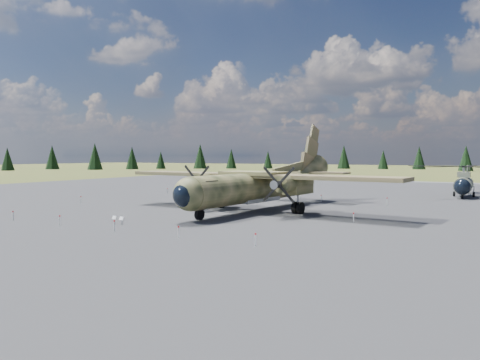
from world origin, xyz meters
The scene contains 8 objects.
ground centered at (0.00, 0.00, 0.00)m, with size 500.00×500.00×0.00m, color brown.
apron centered at (0.00, 10.00, 0.00)m, with size 120.00×120.00×0.04m, color slate.
transport_plane centered at (5.35, 4.25, 2.95)m, with size 31.18×28.24×10.26m.
helicopter_near centered at (23.07, 31.33, 3.09)m, with size 17.37×20.35×4.36m.
info_placard_left centered at (-0.87, -10.54, 0.45)m, with size 0.44×0.22×0.67m.
info_placard_right centered at (0.01, -10.61, 0.45)m, with size 0.44×0.20×0.67m.
barrier_fence centered at (-0.46, -0.08, 0.51)m, with size 33.12×29.62×0.85m.
treeline centered at (2.57, -3.86, 4.82)m, with size 329.43×341.62×11.00m.
Camera 1 is at (27.35, -39.49, 5.73)m, focal length 35.00 mm.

